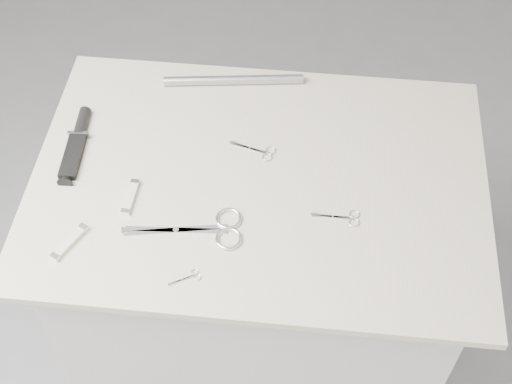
# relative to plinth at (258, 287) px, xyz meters

# --- Properties ---
(ground) EXTENTS (4.00, 4.00, 0.01)m
(ground) POSITION_rel_plinth_xyz_m (0.00, 0.00, -0.46)
(ground) COLOR gray
(ground) RESTS_ON ground
(plinth) EXTENTS (0.90, 0.60, 0.90)m
(plinth) POSITION_rel_plinth_xyz_m (0.00, 0.00, 0.00)
(plinth) COLOR silver
(plinth) RESTS_ON ground
(display_board) EXTENTS (1.00, 0.70, 0.02)m
(display_board) POSITION_rel_plinth_xyz_m (0.00, 0.00, 0.46)
(display_board) COLOR beige
(display_board) RESTS_ON plinth
(large_shears) EXTENTS (0.25, 0.11, 0.01)m
(large_shears) POSITION_rel_plinth_xyz_m (-0.09, -0.15, 0.47)
(large_shears) COLOR white
(large_shears) RESTS_ON display_board
(embroidery_scissors_a) EXTENTS (0.10, 0.04, 0.00)m
(embroidery_scissors_a) POSITION_rel_plinth_xyz_m (0.19, -0.09, 0.47)
(embroidery_scissors_a) COLOR white
(embroidery_scissors_a) RESTS_ON display_board
(embroidery_scissors_b) EXTENTS (0.11, 0.06, 0.00)m
(embroidery_scissors_b) POSITION_rel_plinth_xyz_m (-0.01, 0.08, 0.47)
(embroidery_scissors_b) COLOR white
(embroidery_scissors_b) RESTS_ON display_board
(tiny_scissors) EXTENTS (0.06, 0.05, 0.00)m
(tiny_scissors) POSITION_rel_plinth_xyz_m (-0.11, -0.27, 0.47)
(tiny_scissors) COLOR white
(tiny_scissors) RESTS_ON display_board
(sheathed_knife) EXTENTS (0.05, 0.21, 0.03)m
(sheathed_knife) POSITION_rel_plinth_xyz_m (-0.42, 0.06, 0.48)
(sheathed_knife) COLOR black
(sheathed_knife) RESTS_ON display_board
(pocket_knife_a) EXTENTS (0.06, 0.10, 0.01)m
(pocket_knife_a) POSITION_rel_plinth_xyz_m (-0.37, -0.21, 0.48)
(pocket_knife_a) COLOR beige
(pocket_knife_a) RESTS_ON display_board
(pocket_knife_b) EXTENTS (0.02, 0.09, 0.01)m
(pocket_knife_b) POSITION_rel_plinth_xyz_m (-0.27, -0.09, 0.48)
(pocket_knife_b) COLOR beige
(pocket_knife_b) RESTS_ON display_board
(metal_rail) EXTENTS (0.34, 0.07, 0.02)m
(metal_rail) POSITION_rel_plinth_xyz_m (-0.09, 0.29, 0.48)
(metal_rail) COLOR #9A9DA3
(metal_rail) RESTS_ON display_board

